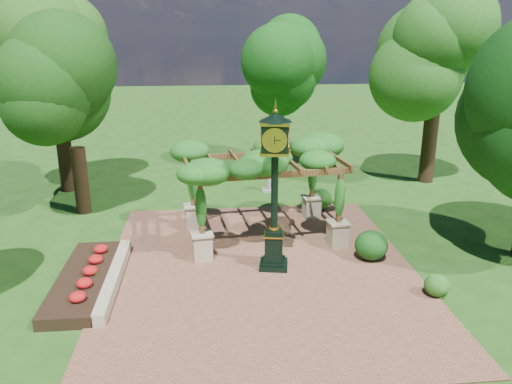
{
  "coord_description": "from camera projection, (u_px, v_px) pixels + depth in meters",
  "views": [
    {
      "loc": [
        -1.59,
        -13.71,
        7.45
      ],
      "look_at": [
        0.0,
        2.5,
        2.2
      ],
      "focal_mm": 35.0,
      "sensor_mm": 36.0,
      "label": 1
    }
  ],
  "objects": [
    {
      "name": "shrub_front",
      "position": [
        437.0,
        285.0,
        14.6
      ],
      "size": [
        0.73,
        0.73,
        0.65
      ],
      "primitive_type": "ellipsoid",
      "rotation": [
        0.0,
        0.0,
        -0.0
      ],
      "color": "#27621C",
      "rests_on": "brick_plaza"
    },
    {
      "name": "shrub_back",
      "position": [
        320.0,
        199.0,
        21.69
      ],
      "size": [
        1.18,
        1.18,
        0.92
      ],
      "primitive_type": "ellipsoid",
      "rotation": [
        0.0,
        0.0,
        -0.17
      ],
      "color": "#225B1A",
      "rests_on": "brick_plaza"
    },
    {
      "name": "sundial",
      "position": [
        269.0,
        182.0,
        24.28
      ],
      "size": [
        0.67,
        0.67,
        1.09
      ],
      "rotation": [
        0.0,
        0.0,
        -0.12
      ],
      "color": "#9B9C93",
      "rests_on": "ground"
    },
    {
      "name": "brick_plaza",
      "position": [
        260.0,
        269.0,
        16.36
      ],
      "size": [
        10.0,
        12.0,
        0.04
      ],
      "primitive_type": "cube",
      "color": "brown",
      "rests_on": "ground"
    },
    {
      "name": "border_wall",
      "position": [
        114.0,
        278.0,
        15.4
      ],
      "size": [
        0.35,
        5.0,
        0.4
      ],
      "primitive_type": "cube",
      "color": "#C6B793",
      "rests_on": "ground"
    },
    {
      "name": "ground",
      "position": [
        264.0,
        284.0,
        15.42
      ],
      "size": [
        120.0,
        120.0,
        0.0
      ],
      "primitive_type": "plane",
      "color": "#1E4714",
      "rests_on": "ground"
    },
    {
      "name": "tree_east_far",
      "position": [
        439.0,
        51.0,
        24.02
      ],
      "size": [
        4.68,
        4.68,
        9.57
      ],
      "color": "#312213",
      "rests_on": "ground"
    },
    {
      "name": "tree_north",
      "position": [
        279.0,
        69.0,
        27.53
      ],
      "size": [
        3.73,
        3.73,
        8.05
      ],
      "color": "#342015",
      "rests_on": "ground"
    },
    {
      "name": "flower_bed",
      "position": [
        85.0,
        280.0,
        15.32
      ],
      "size": [
        1.5,
        5.0,
        0.36
      ],
      "primitive_type": "cube",
      "color": "red",
      "rests_on": "ground"
    },
    {
      "name": "pergola",
      "position": [
        263.0,
        162.0,
        18.07
      ],
      "size": [
        6.06,
        4.22,
        3.57
      ],
      "rotation": [
        0.0,
        0.0,
        0.12
      ],
      "color": "#B8AC89",
      "rests_on": "brick_plaza"
    },
    {
      "name": "pedestal_clock",
      "position": [
        275.0,
        177.0,
        15.55
      ],
      "size": [
        1.19,
        1.19,
        5.21
      ],
      "rotation": [
        0.0,
        0.0,
        -0.17
      ],
      "color": "black",
      "rests_on": "brick_plaza"
    },
    {
      "name": "shrub_mid",
      "position": [
        371.0,
        245.0,
        16.91
      ],
      "size": [
        1.27,
        1.27,
        1.01
      ],
      "primitive_type": "ellipsoid",
      "rotation": [
        0.0,
        0.0,
        0.15
      ],
      "color": "#154914",
      "rests_on": "brick_plaza"
    },
    {
      "name": "tree_west_far",
      "position": [
        54.0,
        68.0,
        22.77
      ],
      "size": [
        4.28,
        4.28,
        8.58
      ],
      "color": "#311E13",
      "rests_on": "ground"
    },
    {
      "name": "tree_west_near",
      "position": [
        71.0,
        94.0,
        20.0
      ],
      "size": [
        3.93,
        3.93,
        7.4
      ],
      "color": "#322114",
      "rests_on": "ground"
    }
  ]
}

